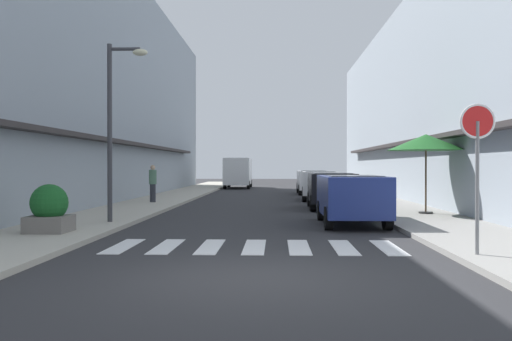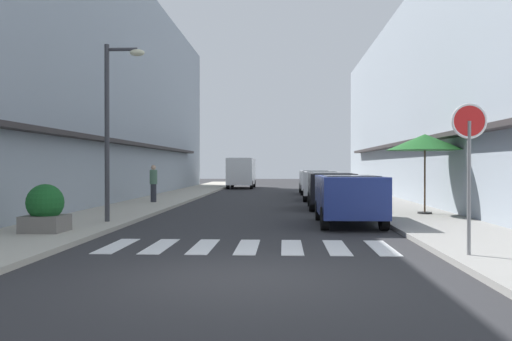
{
  "view_description": "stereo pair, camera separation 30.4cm",
  "coord_description": "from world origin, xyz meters",
  "px_view_note": "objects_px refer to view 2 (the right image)",
  "views": [
    {
      "loc": [
        0.47,
        -8.45,
        1.74
      ],
      "look_at": [
        -0.39,
        14.56,
        1.55
      ],
      "focal_mm": 38.26,
      "sensor_mm": 36.0,
      "label": 1
    },
    {
      "loc": [
        0.77,
        -8.44,
        1.74
      ],
      "look_at": [
        -0.39,
        14.56,
        1.55
      ],
      "focal_mm": 38.26,
      "sensor_mm": 36.0,
      "label": 2
    }
  ],
  "objects_px": {
    "parked_car_distant": "(315,179)",
    "delivery_van": "(242,170)",
    "parked_car_far": "(321,182)",
    "cafe_umbrella": "(425,142)",
    "round_street_sign": "(469,139)",
    "street_lamp": "(114,113)",
    "pedestrian_walking_near": "(153,183)",
    "parked_car_mid": "(331,186)",
    "parked_car_near": "(349,194)",
    "planter_corner": "(45,210)"
  },
  "relations": [
    {
      "from": "parked_car_near",
      "to": "parked_car_distant",
      "type": "bearing_deg",
      "value": 90.0
    },
    {
      "from": "parked_car_near",
      "to": "cafe_umbrella",
      "type": "bearing_deg",
      "value": 42.81
    },
    {
      "from": "planter_corner",
      "to": "delivery_van",
      "type": "bearing_deg",
      "value": 85.05
    },
    {
      "from": "street_lamp",
      "to": "cafe_umbrella",
      "type": "distance_m",
      "value": 10.29
    },
    {
      "from": "parked_car_distant",
      "to": "planter_corner",
      "type": "bearing_deg",
      "value": -110.75
    },
    {
      "from": "parked_car_near",
      "to": "delivery_van",
      "type": "xyz_separation_m",
      "value": [
        -5.23,
        26.73,
        0.48
      ]
    },
    {
      "from": "cafe_umbrella",
      "to": "parked_car_distant",
      "type": "bearing_deg",
      "value": 100.95
    },
    {
      "from": "parked_car_mid",
      "to": "pedestrian_walking_near",
      "type": "distance_m",
      "value": 8.08
    },
    {
      "from": "pedestrian_walking_near",
      "to": "street_lamp",
      "type": "bearing_deg",
      "value": 25.99
    },
    {
      "from": "parked_car_distant",
      "to": "parked_car_mid",
      "type": "bearing_deg",
      "value": -90.0
    },
    {
      "from": "parked_car_far",
      "to": "pedestrian_walking_near",
      "type": "bearing_deg",
      "value": -155.43
    },
    {
      "from": "parked_car_distant",
      "to": "delivery_van",
      "type": "xyz_separation_m",
      "value": [
        -5.23,
        9.11,
        0.48
      ]
    },
    {
      "from": "parked_car_near",
      "to": "planter_corner",
      "type": "xyz_separation_m",
      "value": [
        -7.8,
        -2.97,
        -0.25
      ]
    },
    {
      "from": "parked_car_mid",
      "to": "parked_car_near",
      "type": "bearing_deg",
      "value": -90.0
    },
    {
      "from": "delivery_van",
      "to": "parked_car_distant",
      "type": "bearing_deg",
      "value": -60.15
    },
    {
      "from": "round_street_sign",
      "to": "planter_corner",
      "type": "distance_m",
      "value": 9.88
    },
    {
      "from": "parked_car_near",
      "to": "parked_car_distant",
      "type": "relative_size",
      "value": 0.93
    },
    {
      "from": "parked_car_mid",
      "to": "pedestrian_walking_near",
      "type": "xyz_separation_m",
      "value": [
        -7.79,
        2.15,
        0.08
      ]
    },
    {
      "from": "delivery_van",
      "to": "pedestrian_walking_near",
      "type": "distance_m",
      "value": 18.72
    },
    {
      "from": "parked_car_mid",
      "to": "cafe_umbrella",
      "type": "xyz_separation_m",
      "value": [
        2.89,
        -3.37,
        1.63
      ]
    },
    {
      "from": "cafe_umbrella",
      "to": "pedestrian_walking_near",
      "type": "distance_m",
      "value": 12.12
    },
    {
      "from": "parked_car_distant",
      "to": "round_street_sign",
      "type": "height_order",
      "value": "round_street_sign"
    },
    {
      "from": "pedestrian_walking_near",
      "to": "parked_car_distant",
      "type": "bearing_deg",
      "value": 160.44
    },
    {
      "from": "parked_car_near",
      "to": "round_street_sign",
      "type": "distance_m",
      "value": 6.34
    },
    {
      "from": "parked_car_far",
      "to": "planter_corner",
      "type": "height_order",
      "value": "parked_car_far"
    },
    {
      "from": "parked_car_far",
      "to": "planter_corner",
      "type": "relative_size",
      "value": 3.65
    },
    {
      "from": "round_street_sign",
      "to": "pedestrian_walking_near",
      "type": "height_order",
      "value": "round_street_sign"
    },
    {
      "from": "street_lamp",
      "to": "planter_corner",
      "type": "height_order",
      "value": "street_lamp"
    },
    {
      "from": "parked_car_distant",
      "to": "delivery_van",
      "type": "bearing_deg",
      "value": 119.85
    },
    {
      "from": "parked_car_near",
      "to": "parked_car_distant",
      "type": "distance_m",
      "value": 17.62
    },
    {
      "from": "planter_corner",
      "to": "pedestrian_walking_near",
      "type": "relative_size",
      "value": 0.71
    },
    {
      "from": "parked_car_distant",
      "to": "pedestrian_walking_near",
      "type": "distance_m",
      "value": 12.23
    },
    {
      "from": "parked_car_distant",
      "to": "delivery_van",
      "type": "height_order",
      "value": "delivery_van"
    },
    {
      "from": "parked_car_far",
      "to": "street_lamp",
      "type": "distance_m",
      "value": 14.2
    },
    {
      "from": "street_lamp",
      "to": "cafe_umbrella",
      "type": "relative_size",
      "value": 1.91
    },
    {
      "from": "cafe_umbrella",
      "to": "round_street_sign",
      "type": "bearing_deg",
      "value": -99.34
    },
    {
      "from": "parked_car_far",
      "to": "delivery_van",
      "type": "relative_size",
      "value": 0.8
    },
    {
      "from": "parked_car_near",
      "to": "parked_car_far",
      "type": "bearing_deg",
      "value": 90.0
    },
    {
      "from": "parked_car_mid",
      "to": "delivery_van",
      "type": "bearing_deg",
      "value": 104.19
    },
    {
      "from": "parked_car_near",
      "to": "pedestrian_walking_near",
      "type": "bearing_deg",
      "value": 133.53
    },
    {
      "from": "parked_car_far",
      "to": "parked_car_distant",
      "type": "distance_m",
      "value": 5.86
    },
    {
      "from": "parked_car_near",
      "to": "round_street_sign",
      "type": "relative_size",
      "value": 1.46
    },
    {
      "from": "delivery_van",
      "to": "street_lamp",
      "type": "distance_m",
      "value": 27.28
    },
    {
      "from": "parked_car_mid",
      "to": "delivery_van",
      "type": "xyz_separation_m",
      "value": [
        -5.23,
        20.69,
        0.49
      ]
    },
    {
      "from": "parked_car_distant",
      "to": "pedestrian_walking_near",
      "type": "xyz_separation_m",
      "value": [
        -7.79,
        -9.42,
        0.08
      ]
    },
    {
      "from": "delivery_van",
      "to": "cafe_umbrella",
      "type": "height_order",
      "value": "cafe_umbrella"
    },
    {
      "from": "street_lamp",
      "to": "cafe_umbrella",
      "type": "height_order",
      "value": "street_lamp"
    },
    {
      "from": "parked_car_far",
      "to": "parked_car_near",
      "type": "bearing_deg",
      "value": -90.0
    },
    {
      "from": "parked_car_distant",
      "to": "street_lamp",
      "type": "bearing_deg",
      "value": -110.87
    },
    {
      "from": "delivery_van",
      "to": "cafe_umbrella",
      "type": "distance_m",
      "value": 25.42
    }
  ]
}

